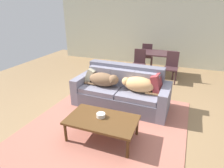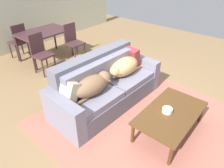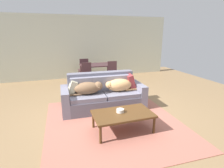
{
  "view_description": "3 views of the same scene",
  "coord_description": "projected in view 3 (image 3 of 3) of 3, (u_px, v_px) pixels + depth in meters",
  "views": [
    {
      "loc": [
        1.05,
        -3.47,
        2.19
      ],
      "look_at": [
        -0.29,
        0.08,
        0.6
      ],
      "focal_mm": 30.05,
      "sensor_mm": 36.0,
      "label": 1
    },
    {
      "loc": [
        -2.45,
        -1.82,
        2.41
      ],
      "look_at": [
        -0.31,
        -0.0,
        0.61
      ],
      "focal_mm": 32.55,
      "sensor_mm": 36.0,
      "label": 2
    },
    {
      "loc": [
        -1.32,
        -4.05,
        1.97
      ],
      "look_at": [
        0.03,
        0.06,
        0.72
      ],
      "focal_mm": 28.54,
      "sensor_mm": 36.0,
      "label": 3
    }
  ],
  "objects": [
    {
      "name": "ground_plane",
      "position": [
        112.0,
        111.0,
        4.64
      ],
      "size": [
        10.0,
        10.0,
        0.0
      ],
      "primitive_type": "plane",
      "color": "olive"
    },
    {
      "name": "back_partition",
      "position": [
        84.0,
        47.0,
        7.91
      ],
      "size": [
        8.0,
        0.12,
        2.7
      ],
      "primitive_type": "cube",
      "color": "beige",
      "rests_on": "ground"
    },
    {
      "name": "area_rug",
      "position": [
        114.0,
        122.0,
        4.05
      ],
      "size": [
        3.06,
        3.27,
        0.01
      ],
      "primitive_type": "cube",
      "rotation": [
        0.0,
        0.0,
        -0.04
      ],
      "color": "#AE6554",
      "rests_on": "ground"
    },
    {
      "name": "couch",
      "position": [
        103.0,
        95.0,
        4.77
      ],
      "size": [
        2.19,
        0.96,
        0.93
      ],
      "rotation": [
        0.0,
        0.0,
        -0.04
      ],
      "color": "slate",
      "rests_on": "ground"
    },
    {
      "name": "dog_on_left_cushion",
      "position": [
        89.0,
        88.0,
        4.49
      ],
      "size": [
        0.84,
        0.38,
        0.31
      ],
      "rotation": [
        0.0,
        0.0,
        -0.04
      ],
      "color": "brown",
      "rests_on": "couch"
    },
    {
      "name": "dog_on_right_cushion",
      "position": [
        119.0,
        85.0,
        4.72
      ],
      "size": [
        0.84,
        0.38,
        0.33
      ],
      "rotation": [
        0.0,
        0.0,
        -0.04
      ],
      "color": "tan",
      "rests_on": "couch"
    },
    {
      "name": "throw_pillow_by_left_arm",
      "position": [
        72.0,
        87.0,
        4.53
      ],
      "size": [
        0.29,
        0.37,
        0.4
      ],
      "primitive_type": "cube",
      "rotation": [
        0.0,
        0.4,
        -0.03
      ],
      "color": "#BAB192",
      "rests_on": "couch"
    },
    {
      "name": "throw_pillow_by_right_arm",
      "position": [
        130.0,
        82.0,
        4.95
      ],
      "size": [
        0.3,
        0.45,
        0.44
      ],
      "primitive_type": "cube",
      "rotation": [
        0.0,
        -0.26,
        -0.12
      ],
      "color": "maroon",
      "rests_on": "couch"
    },
    {
      "name": "coffee_table",
      "position": [
        123.0,
        115.0,
        3.62
      ],
      "size": [
        1.2,
        0.71,
        0.4
      ],
      "color": "#553619",
      "rests_on": "ground"
    },
    {
      "name": "bowl_on_coffee_table",
      "position": [
        120.0,
        111.0,
        3.63
      ],
      "size": [
        0.15,
        0.15,
        0.07
      ],
      "primitive_type": "cylinder",
      "color": "silver",
      "rests_on": "coffee_table"
    },
    {
      "name": "dining_table",
      "position": [
        97.0,
        66.0,
        7.11
      ],
      "size": [
        1.25,
        0.86,
        0.75
      ],
      "color": "#43282D",
      "rests_on": "ground"
    },
    {
      "name": "dining_chair_near_left",
      "position": [
        87.0,
        74.0,
        6.49
      ],
      "size": [
        0.41,
        0.41,
        0.92
      ],
      "rotation": [
        0.0,
        0.0,
        0.03
      ],
      "color": "#43282D",
      "rests_on": "ground"
    },
    {
      "name": "dining_chair_near_right",
      "position": [
        113.0,
        72.0,
        6.82
      ],
      "size": [
        0.42,
        0.42,
        0.92
      ],
      "rotation": [
        0.0,
        0.0,
        -0.05
      ],
      "color": "#43282D",
      "rests_on": "ground"
    },
    {
      "name": "dining_chair_far_left",
      "position": [
        84.0,
        69.0,
        7.5
      ],
      "size": [
        0.42,
        0.42,
        0.94
      ],
      "rotation": [
        0.0,
        0.0,
        3.18
      ],
      "color": "#43282D",
      "rests_on": "ground"
    }
  ]
}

